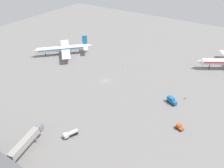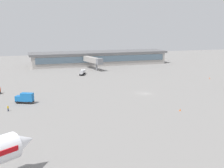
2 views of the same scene
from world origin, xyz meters
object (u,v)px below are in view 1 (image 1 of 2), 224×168
object	(u,v)px
airplane_at_gate	(63,48)
safety_cone_near_gate	(123,65)
catering_truck	(172,100)
safety_cone_mid_apron	(37,74)
fuel_truck	(71,133)
ground_crew_worker	(185,98)
baggage_tug	(179,127)

from	to	relation	value
airplane_at_gate	safety_cone_near_gate	size ratio (longest dim) A/B	57.20
catering_truck	safety_cone_mid_apron	xyz separation A→B (m)	(-80.34, -18.40, -1.40)
safety_cone_near_gate	fuel_truck	bearing A→B (deg)	-77.75
ground_crew_worker	safety_cone_mid_apron	bearing A→B (deg)	51.26
catering_truck	ground_crew_worker	bearing A→B (deg)	82.17
airplane_at_gate	fuel_truck	world-z (taller)	airplane_at_gate
fuel_truck	safety_cone_near_gate	distance (m)	68.90
baggage_tug	ground_crew_worker	size ratio (longest dim) A/B	2.21
ground_crew_worker	safety_cone_near_gate	world-z (taller)	ground_crew_worker
fuel_truck	safety_cone_near_gate	world-z (taller)	fuel_truck
airplane_at_gate	fuel_truck	xyz separation A→B (m)	(59.66, -58.19, -3.39)
baggage_tug	safety_cone_near_gate	world-z (taller)	baggage_tug
ground_crew_worker	airplane_at_gate	bearing A→B (deg)	31.23
safety_cone_near_gate	catering_truck	bearing A→B (deg)	-27.17
fuel_truck	safety_cone_near_gate	xyz separation A→B (m)	(-14.62, 67.32, -1.09)
ground_crew_worker	safety_cone_near_gate	xyz separation A→B (m)	(-47.05, 14.30, -0.55)
catering_truck	baggage_tug	size ratio (longest dim) A/B	1.59
catering_truck	safety_cone_mid_apron	world-z (taller)	catering_truck
catering_truck	ground_crew_worker	xyz separation A→B (m)	(4.86, 7.36, -0.85)
catering_truck	airplane_at_gate	bearing A→B (deg)	-162.57
ground_crew_worker	safety_cone_near_gate	distance (m)	49.18
airplane_at_gate	baggage_tug	distance (m)	101.11
fuel_truck	ground_crew_worker	bearing A→B (deg)	170.41
catering_truck	safety_cone_near_gate	distance (m)	47.45
ground_crew_worker	safety_cone_mid_apron	distance (m)	89.01
catering_truck	baggage_tug	distance (m)	18.75
airplane_at_gate	safety_cone_mid_apron	distance (m)	32.00
ground_crew_worker	fuel_truck	bearing A→B (deg)	92.98
catering_truck	fuel_truck	xyz separation A→B (m)	(-27.57, -45.66, -0.31)
baggage_tug	fuel_truck	world-z (taller)	fuel_truck
catering_truck	ground_crew_worker	world-z (taller)	catering_truck
ground_crew_worker	safety_cone_mid_apron	size ratio (longest dim) A/B	2.78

